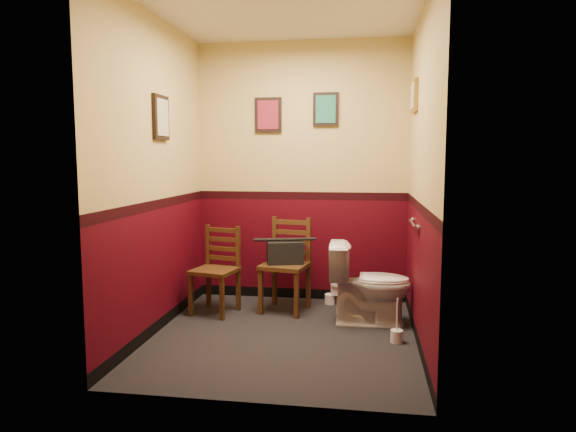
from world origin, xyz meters
name	(u,v)px	position (x,y,z in m)	size (l,w,h in m)	color
floor	(284,336)	(0.00, 0.00, 0.00)	(2.20, 2.40, 0.00)	black
ceiling	(283,6)	(0.00, 0.00, 2.70)	(2.20, 2.40, 0.00)	silver
wall_back	(302,173)	(0.00, 1.20, 1.35)	(2.20, 2.70, 0.00)	#3C040E
wall_front	(251,184)	(0.00, -1.20, 1.35)	(2.20, 2.70, 0.00)	#3C040E
wall_left	(156,176)	(-1.10, 0.00, 1.35)	(2.40, 2.70, 0.00)	#3C040E
wall_right	(421,178)	(1.10, 0.00, 1.35)	(2.40, 2.70, 0.00)	#3C040E
grab_bar	(413,224)	(1.07, 0.25, 0.95)	(0.05, 0.56, 0.06)	silver
framed_print_back_a	(268,115)	(-0.35, 1.18, 1.95)	(0.28, 0.04, 0.36)	black
framed_print_back_b	(326,109)	(0.25, 1.18, 2.00)	(0.26, 0.04, 0.34)	black
framed_print_left	(161,118)	(-1.08, 0.10, 1.85)	(0.04, 0.30, 0.38)	black
framed_print_right	(414,96)	(1.08, 0.60, 2.05)	(0.04, 0.34, 0.28)	olive
toilet	(370,284)	(0.72, 0.46, 0.37)	(0.42, 0.75, 0.73)	white
toilet_brush	(397,335)	(0.94, 0.00, 0.06)	(0.10, 0.10, 0.37)	silver
chair_left	(217,270)	(-0.76, 0.59, 0.42)	(0.47, 0.47, 0.84)	#523418
chair_right	(286,265)	(-0.09, 0.76, 0.46)	(0.50, 0.50, 0.91)	#523418
handbag	(285,252)	(-0.10, 0.72, 0.59)	(0.38, 0.26, 0.25)	black
tp_stack	(336,292)	(0.38, 1.03, 0.13)	(0.23, 0.14, 0.30)	silver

